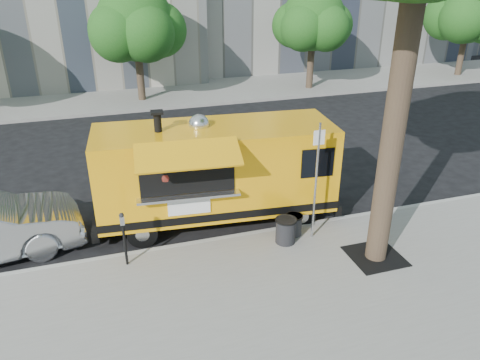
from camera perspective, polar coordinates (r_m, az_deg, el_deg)
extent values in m
plane|color=black|center=(12.83, -0.60, -5.05)|extent=(120.00, 120.00, 0.00)
cube|color=gray|center=(9.74, 6.54, -16.04)|extent=(60.00, 6.00, 0.15)
cube|color=#999993|center=(12.03, 0.70, -6.88)|extent=(60.00, 0.14, 0.16)
cube|color=gray|center=(25.15, -9.73, 10.15)|extent=(60.00, 5.00, 0.15)
cylinder|color=#33261C|center=(10.20, 18.33, 6.41)|extent=(0.48, 0.48, 6.50)
cube|color=black|center=(11.60, 16.15, -8.92)|extent=(1.20, 1.20, 0.02)
cylinder|color=#33261C|center=(23.94, -12.10, 12.59)|extent=(0.36, 0.36, 2.60)
sphere|color=#174C14|center=(23.56, -12.65, 18.29)|extent=(3.60, 3.60, 3.60)
cylinder|color=#33261C|center=(26.07, 8.59, 13.87)|extent=(0.36, 0.36, 2.60)
sphere|color=#174C14|center=(25.73, 8.93, 18.87)|extent=(3.24, 3.24, 3.24)
cylinder|color=#33261C|center=(31.83, 25.41, 13.83)|extent=(0.36, 0.36, 2.60)
sphere|color=#174C14|center=(31.53, 26.26, 18.17)|extent=(3.78, 3.78, 3.78)
cylinder|color=silver|center=(11.31, 9.21, -0.36)|extent=(0.06, 0.06, 3.00)
cube|color=white|center=(10.86, 9.63, 5.12)|extent=(0.28, 0.02, 0.35)
cylinder|color=black|center=(10.92, -13.84, -7.64)|extent=(0.06, 0.06, 1.05)
cube|color=silver|center=(10.61, -14.19, -4.80)|extent=(0.10, 0.08, 0.22)
sphere|color=black|center=(10.54, -14.26, -4.19)|extent=(0.11, 0.11, 0.11)
cube|color=#FFAB0D|center=(12.20, -2.96, 1.51)|extent=(6.25, 2.60, 2.20)
cube|color=black|center=(12.59, -2.87, -2.22)|extent=(6.27, 2.62, 0.21)
cube|color=black|center=(13.50, 10.34, -1.84)|extent=(0.36, 1.97, 0.28)
cube|color=black|center=(12.66, -16.97, -4.52)|extent=(0.36, 1.97, 0.28)
cube|color=black|center=(12.87, 10.60, 4.08)|extent=(0.20, 1.65, 0.89)
cylinder|color=black|center=(12.47, 7.44, -4.26)|extent=(0.77, 0.33, 0.75)
cylinder|color=black|center=(13.91, 5.13, -0.86)|extent=(0.77, 0.33, 0.75)
cylinder|color=black|center=(11.86, -11.82, -6.29)|extent=(0.77, 0.33, 0.75)
cylinder|color=black|center=(13.37, -12.02, -2.49)|extent=(0.77, 0.33, 0.75)
cube|color=black|center=(11.08, -6.47, 0.82)|extent=(2.25, 0.38, 0.98)
cube|color=silver|center=(11.17, -6.24, -2.00)|extent=(2.47, 0.57, 0.06)
cube|color=#FFAB0D|center=(10.37, -6.34, 3.07)|extent=(2.42, 1.10, 0.40)
cube|color=white|center=(11.38, -6.22, -3.10)|extent=(1.03, 0.13, 0.47)
cylinder|color=black|center=(11.60, -10.02, 6.94)|extent=(0.19, 0.19, 0.51)
sphere|color=silver|center=(11.91, -5.03, 6.76)|extent=(0.52, 0.52, 0.52)
sphere|color=maroon|center=(11.34, -9.20, 0.95)|extent=(0.79, 0.79, 0.79)
cylinder|color=#FF590C|center=(11.18, -9.08, -0.13)|extent=(0.33, 0.14, 0.32)
cylinder|color=black|center=(11.57, 5.58, -6.16)|extent=(0.49, 0.49, 0.64)
cylinder|color=black|center=(11.41, 5.65, -4.88)|extent=(0.53, 0.53, 0.04)
cylinder|color=black|center=(11.92, 6.55, -5.45)|extent=(0.41, 0.41, 0.54)
cylinder|color=black|center=(11.80, 6.61, -4.41)|extent=(0.45, 0.45, 0.04)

